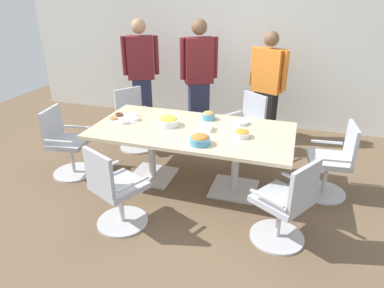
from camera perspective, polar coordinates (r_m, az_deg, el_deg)
The scene contains 19 objects.
ground_plane at distance 4.46m, azimuth -0.00°, elevation -6.49°, with size 10.00×10.00×0.01m, color brown.
back_wall at distance 6.21m, azimuth 7.02°, elevation 16.19°, with size 8.00×0.10×2.80m, color silver.
conference_table at distance 4.17m, azimuth -0.00°, elevation 0.94°, with size 2.40×1.20×0.75m.
office_chair_0 at distance 3.60m, azimuth -12.68°, elevation -7.85°, with size 0.72×0.72×0.91m.
office_chair_1 at distance 3.42m, azimuth 15.35°, elevation -10.03°, with size 0.74×0.74×0.91m.
office_chair_2 at distance 4.36m, azimuth 22.37°, elevation -3.15°, with size 0.59×0.59×0.91m.
office_chair_3 at distance 5.10m, azimuth 8.91°, elevation 2.55°, with size 0.75×0.75×0.91m.
office_chair_4 at distance 5.35m, azimuth -9.58°, elevation 3.60°, with size 0.75×0.75×0.91m.
office_chair_5 at distance 4.79m, azimuth -20.23°, elevation -0.27°, with size 0.60×0.60×0.91m.
person_standing_0 at distance 5.96m, azimuth -8.45°, elevation 11.60°, with size 0.59×0.38×1.85m.
person_standing_1 at distance 5.58m, azimuth 1.15°, elevation 11.11°, with size 0.57×0.41×1.88m.
person_standing_2 at distance 5.48m, azimuth 12.41°, elevation 9.31°, with size 0.60×0.36×1.73m.
snack_bowl_pretzels at distance 3.70m, azimuth 1.31°, elevation 0.77°, with size 0.23×0.23×0.12m.
snack_bowl_chips_yellow at distance 4.21m, azimuth -3.96°, elevation 3.84°, with size 0.25×0.25×0.12m.
snack_bowl_cookies at distance 4.41m, azimuth 2.75°, elevation 4.79°, with size 0.17×0.17×0.11m.
snack_bowl_chips_orange at distance 3.92m, azimuth 8.28°, elevation 1.75°, with size 0.19×0.19×0.09m.
donut_platter at distance 4.50m, azimuth -11.05°, elevation 4.25°, with size 0.40×0.39×0.04m.
plate_stack at distance 4.31m, azimuth 8.14°, elevation 3.60°, with size 0.20×0.20×0.04m.
napkin_pile at distance 4.08m, azimuth 2.33°, elevation 2.69°, with size 0.16×0.16×0.06m, color white.
Camera 1 is at (1.16, -3.63, 2.31)m, focal length 31.99 mm.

